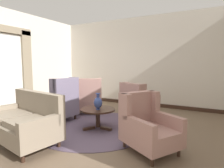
% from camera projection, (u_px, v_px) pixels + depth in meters
% --- Properties ---
extents(ground, '(8.74, 8.74, 0.00)m').
position_uv_depth(ground, '(86.00, 131.00, 4.13)').
color(ground, brown).
extents(wall_back, '(6.30, 0.08, 3.10)m').
position_uv_depth(wall_back, '(138.00, 62.00, 6.69)').
color(wall_back, silver).
rests_on(wall_back, ground).
extents(wall_left, '(0.08, 4.37, 3.10)m').
position_uv_depth(wall_left, '(28.00, 62.00, 6.25)').
color(wall_left, silver).
rests_on(wall_left, ground).
extents(baseboard_back, '(6.14, 0.03, 0.12)m').
position_uv_depth(baseboard_back, '(137.00, 103.00, 6.80)').
color(baseboard_back, '#382319').
rests_on(baseboard_back, ground).
extents(area_rug, '(2.65, 2.65, 0.01)m').
position_uv_depth(area_rug, '(94.00, 127.00, 4.39)').
color(area_rug, '#5B4C60').
rests_on(area_rug, ground).
extents(coffee_table, '(0.78, 0.78, 0.46)m').
position_uv_depth(coffee_table, '(98.00, 113.00, 4.23)').
color(coffee_table, '#382319').
rests_on(coffee_table, ground).
extents(porcelain_vase, '(0.19, 0.19, 0.36)m').
position_uv_depth(porcelain_vase, '(98.00, 102.00, 4.13)').
color(porcelain_vase, '#384C93').
rests_on(porcelain_vase, coffee_table).
extents(settee, '(1.63, 1.05, 0.93)m').
position_uv_depth(settee, '(25.00, 122.00, 3.46)').
color(settee, gray).
rests_on(settee, ground).
extents(armchair_back_corner, '(0.99, 1.02, 0.99)m').
position_uv_depth(armchair_back_corner, '(138.00, 104.00, 4.92)').
color(armchair_back_corner, tan).
rests_on(armchair_back_corner, ground).
extents(armchair_beside_settee, '(1.15, 1.15, 1.06)m').
position_uv_depth(armchair_beside_settee, '(87.00, 99.00, 5.58)').
color(armchair_beside_settee, tan).
rests_on(armchair_beside_settee, ground).
extents(armchair_near_window, '(0.95, 0.82, 1.12)m').
position_uv_depth(armchair_near_window, '(59.00, 103.00, 4.84)').
color(armchair_near_window, slate).
rests_on(armchair_near_window, ground).
extents(armchair_near_sideboard, '(1.11, 1.06, 0.97)m').
position_uv_depth(armchair_near_sideboard, '(147.00, 126.00, 3.17)').
color(armchair_near_sideboard, tan).
rests_on(armchair_near_sideboard, ground).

